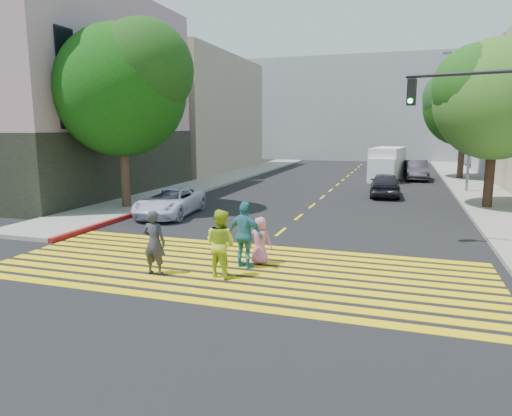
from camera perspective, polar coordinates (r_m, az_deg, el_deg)
The scene contains 23 objects.
ground at distance 11.43m, azimuth -4.69°, elevation -9.43°, with size 120.00×120.00×0.00m, color black.
sidewalk_left at distance 34.56m, azimuth -3.73°, elevation 3.78°, with size 3.00×40.00×0.15m, color gray.
sidewalk_right at distance 25.58m, azimuth 27.42°, elevation 0.49°, with size 3.00×60.00×0.15m, color gray.
curb_red at distance 19.76m, azimuth -16.60°, elevation -1.27°, with size 0.20×8.00×0.16m, color maroon.
crosswalk at distance 12.55m, azimuth -2.44°, elevation -7.59°, with size 13.40×5.30×0.01m.
lane_line at distance 32.92m, azimuth 10.51°, elevation 3.20°, with size 0.12×34.40×0.01m.
building_left_pink at distance 29.82m, azimuth -25.15°, elevation 10.56°, with size 12.10×14.10×11.00m.
building_left_tan at distance 42.99m, azimuth -10.30°, elevation 11.43°, with size 12.00×16.00×10.00m, color tan.
backdrop_block at distance 58.13m, azimuth 14.08°, elevation 11.86°, with size 30.00×8.00×12.00m, color gray.
tree_left at distance 22.15m, azimuth -16.35°, elevation 14.69°, with size 7.44×7.11×8.55m.
tree_right_near at distance 23.77m, azimuth 28.03°, elevation 12.59°, with size 6.53×6.30×7.91m.
tree_right_far at distance 37.04m, azimuth 24.81°, elevation 12.03°, with size 7.23×7.05×8.44m.
pedestrian_man at distance 12.18m, azimuth -12.61°, elevation -4.23°, with size 0.62×0.41×1.71m, color #33333E.
pedestrian_woman at distance 11.72m, azimuth -4.46°, elevation -4.43°, with size 0.86×0.67×1.76m, color #B3CF27.
pedestrian_child at distance 12.85m, azimuth 0.52°, elevation -4.08°, with size 0.66×0.43×1.34m, color pink.
pedestrian_extra at distance 12.42m, azimuth -1.35°, elevation -3.40°, with size 1.08×0.45×1.84m, color teal.
white_sedan at distance 20.26m, azimuth -10.71°, elevation 0.76°, with size 2.01×4.37×1.21m, color silver.
dark_car_near at distance 26.58m, azimuth 15.84°, elevation 2.87°, with size 1.61×3.99×1.36m, color black.
silver_car at distance 38.88m, azimuth 16.33°, elevation 5.06°, with size 2.05×5.05×1.46m, color #9A9EA4.
dark_car_parked at distance 35.85m, azimuth 19.42°, elevation 4.48°, with size 1.51×4.33×1.43m, color #25252C.
white_van at distance 34.73m, azimuth 16.03°, elevation 5.19°, with size 2.55×5.26×2.38m.
traffic_signal at distance 15.09m, azimuth 28.37°, elevation 8.54°, with size 3.86×1.02×5.75m.
street_lamp at distance 29.25m, azimuth 25.10°, elevation 10.90°, with size 1.87×0.42×8.25m.
Camera 1 is at (4.18, -9.94, 3.79)m, focal length 32.00 mm.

